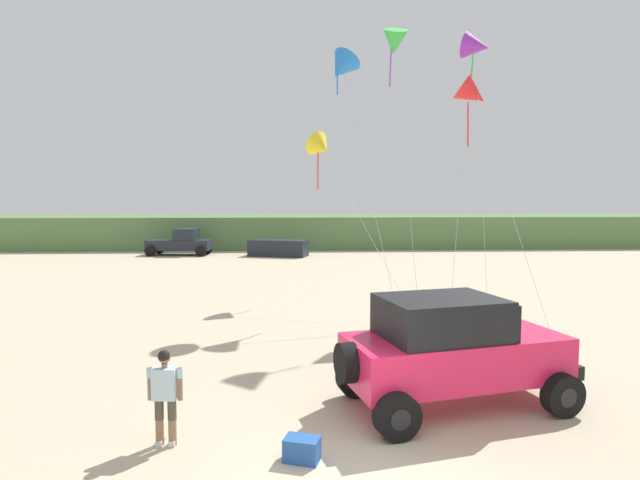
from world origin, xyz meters
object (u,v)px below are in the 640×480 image
at_px(distant_sedan, 278,248).
at_px(kite_blue_swept, 473,94).
at_px(person_watching, 165,392).
at_px(kite_green_box, 341,68).
at_px(jeep, 452,348).
at_px(cooler_box, 302,449).
at_px(kite_white_parafoil, 476,47).
at_px(kite_pink_ribbon, 394,43).
at_px(distant_pickup, 181,242).
at_px(kite_yellow_diamond, 321,147).

relative_size(distant_sedan, kite_blue_swept, 0.48).
relative_size(person_watching, distant_sedan, 0.40).
bearing_deg(kite_green_box, jeep, -81.93).
relative_size(kite_blue_swept, kite_green_box, 0.88).
relative_size(person_watching, cooler_box, 2.98).
height_order(kite_white_parafoil, kite_pink_ribbon, kite_pink_ribbon).
bearing_deg(kite_pink_ribbon, kite_green_box, -151.28).
bearing_deg(cooler_box, kite_white_parafoil, 76.94).
bearing_deg(kite_white_parafoil, distant_pickup, 127.29).
distance_m(kite_blue_swept, kite_green_box, 4.92).
xyz_separation_m(cooler_box, distant_sedan, (-1.25, 29.59, 0.41)).
height_order(kite_pink_ribbon, kite_yellow_diamond, kite_pink_ribbon).
xyz_separation_m(jeep, distant_pickup, (-11.58, 28.75, -0.26)).
xyz_separation_m(jeep, distant_sedan, (-4.32, 27.56, -0.60)).
bearing_deg(cooler_box, kite_pink_ribbon, 90.97).
bearing_deg(kite_white_parafoil, cooler_box, -120.93).
relative_size(cooler_box, kite_pink_ribbon, 0.05).
relative_size(distant_sedan, kite_green_box, 0.43).
relative_size(kite_green_box, kite_yellow_diamond, 1.40).
relative_size(person_watching, kite_white_parafoil, 0.16).
relative_size(jeep, kite_yellow_diamond, 0.71).
bearing_deg(kite_green_box, person_watching, -109.92).
xyz_separation_m(person_watching, kite_pink_ribbon, (6.24, 12.29, 9.48)).
xyz_separation_m(kite_pink_ribbon, kite_yellow_diamond, (-2.86, 1.06, -4.03)).
relative_size(kite_white_parafoil, kite_green_box, 1.04).
xyz_separation_m(distant_sedan, kite_yellow_diamond, (2.32, -15.59, 5.79)).
height_order(person_watching, kite_pink_ribbon, kite_pink_ribbon).
relative_size(jeep, distant_pickup, 1.06).
bearing_deg(kite_pink_ribbon, kite_yellow_diamond, 159.58).
relative_size(distant_pickup, distant_sedan, 1.12).
xyz_separation_m(jeep, cooler_box, (-3.07, -2.03, -1.01)).
bearing_deg(kite_pink_ribbon, kite_white_parafoil, -36.58).
distance_m(cooler_box, distant_sedan, 29.62).
height_order(jeep, kite_pink_ribbon, kite_pink_ribbon).
height_order(kite_green_box, kite_pink_ribbon, kite_pink_ribbon).
relative_size(person_watching, distant_pickup, 0.35).
distance_m(kite_green_box, kite_yellow_diamond, 3.61).
relative_size(kite_white_parafoil, kite_blue_swept, 1.18).
xyz_separation_m(cooler_box, kite_pink_ribbon, (3.93, 12.93, 10.23)).
bearing_deg(kite_blue_swept, distant_sedan, 112.06).
distance_m(jeep, kite_green_box, 12.57).
distance_m(person_watching, kite_white_parafoil, 16.22).
bearing_deg(person_watching, distant_pickup, 101.63).
bearing_deg(distant_pickup, kite_green_box, -61.84).
relative_size(kite_blue_swept, kite_yellow_diamond, 1.24).
bearing_deg(kite_yellow_diamond, kite_pink_ribbon, -20.42).
bearing_deg(distant_pickup, kite_pink_ribbon, -55.12).
height_order(distant_sedan, kite_blue_swept, kite_blue_swept).
distance_m(distant_sedan, kite_yellow_diamond, 16.79).
height_order(person_watching, kite_yellow_diamond, kite_yellow_diamond).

